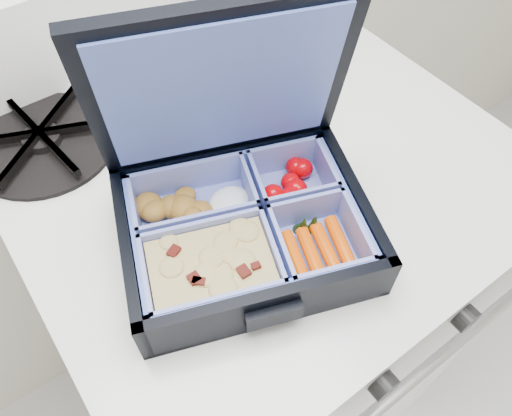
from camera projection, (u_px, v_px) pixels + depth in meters
stove at (253, 307)px, 1.00m from camera, size 0.61×0.61×0.91m
bento_box at (245, 229)px, 0.53m from camera, size 0.31×0.27×0.06m
burner_grate at (279, 56)px, 0.73m from camera, size 0.22×0.22×0.03m
burner_grate_rear at (42, 139)px, 0.64m from camera, size 0.25×0.25×0.02m
fork at (220, 135)px, 0.65m from camera, size 0.08×0.19×0.01m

